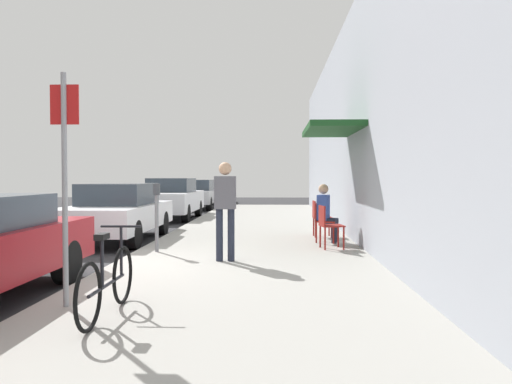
{
  "coord_description": "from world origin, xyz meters",
  "views": [
    {
      "loc": [
        2.74,
        -7.96,
        1.57
      ],
      "look_at": [
        2.23,
        5.41,
        1.16
      ],
      "focal_mm": 35.1,
      "sensor_mm": 36.0,
      "label": 1
    }
  ],
  "objects_px": {
    "cafe_chair_2": "(319,216)",
    "parked_car_3": "(197,194)",
    "cafe_chair_0": "(328,224)",
    "cafe_chair_1": "(323,219)",
    "parked_car_1": "(118,211)",
    "bicycle_0": "(107,282)",
    "street_sign": "(65,170)",
    "parked_car_2": "(171,198)",
    "parked_car_4": "(211,191)",
    "pedestrian_standing": "(225,203)",
    "parking_meter": "(157,212)",
    "seated_patron_1": "(326,211)"
  },
  "relations": [
    {
      "from": "cafe_chair_0",
      "to": "cafe_chair_2",
      "type": "distance_m",
      "value": 2.01
    },
    {
      "from": "parked_car_3",
      "to": "street_sign",
      "type": "height_order",
      "value": "street_sign"
    },
    {
      "from": "parked_car_2",
      "to": "cafe_chair_1",
      "type": "relative_size",
      "value": 5.06
    },
    {
      "from": "street_sign",
      "to": "cafe_chair_1",
      "type": "height_order",
      "value": "street_sign"
    },
    {
      "from": "seated_patron_1",
      "to": "cafe_chair_0",
      "type": "bearing_deg",
      "value": -93.47
    },
    {
      "from": "cafe_chair_2",
      "to": "parked_car_4",
      "type": "bearing_deg",
      "value": 105.61
    },
    {
      "from": "parked_car_3",
      "to": "cafe_chair_0",
      "type": "relative_size",
      "value": 5.06
    },
    {
      "from": "seated_patron_1",
      "to": "cafe_chair_2",
      "type": "relative_size",
      "value": 1.48
    },
    {
      "from": "parked_car_1",
      "to": "seated_patron_1",
      "type": "xyz_separation_m",
      "value": [
        4.96,
        -0.94,
        0.09
      ]
    },
    {
      "from": "cafe_chair_2",
      "to": "parked_car_3",
      "type": "bearing_deg",
      "value": 111.86
    },
    {
      "from": "bicycle_0",
      "to": "cafe_chair_0",
      "type": "xyz_separation_m",
      "value": [
        2.8,
        5.0,
        0.14
      ]
    },
    {
      "from": "parked_car_4",
      "to": "parking_meter",
      "type": "xyz_separation_m",
      "value": [
        1.55,
        -20.08,
        0.17
      ]
    },
    {
      "from": "parked_car_4",
      "to": "parked_car_1",
      "type": "bearing_deg",
      "value": -90.0
    },
    {
      "from": "parked_car_2",
      "to": "pedestrian_standing",
      "type": "height_order",
      "value": "pedestrian_standing"
    },
    {
      "from": "seated_patron_1",
      "to": "parked_car_2",
      "type": "bearing_deg",
      "value": 124.34
    },
    {
      "from": "parked_car_2",
      "to": "pedestrian_standing",
      "type": "distance_m",
      "value": 10.27
    },
    {
      "from": "parked_car_3",
      "to": "street_sign",
      "type": "xyz_separation_m",
      "value": [
        1.5,
        -18.84,
        0.91
      ]
    },
    {
      "from": "parked_car_1",
      "to": "cafe_chair_0",
      "type": "distance_m",
      "value": 5.27
    },
    {
      "from": "parked_car_1",
      "to": "parked_car_2",
      "type": "height_order",
      "value": "parked_car_2"
    },
    {
      "from": "street_sign",
      "to": "bicycle_0",
      "type": "relative_size",
      "value": 1.52
    },
    {
      "from": "parking_meter",
      "to": "pedestrian_standing",
      "type": "height_order",
      "value": "pedestrian_standing"
    },
    {
      "from": "parking_meter",
      "to": "parked_car_4",
      "type": "bearing_deg",
      "value": 94.41
    },
    {
      "from": "bicycle_0",
      "to": "pedestrian_standing",
      "type": "distance_m",
      "value": 3.61
    },
    {
      "from": "seated_patron_1",
      "to": "pedestrian_standing",
      "type": "relative_size",
      "value": 0.76
    },
    {
      "from": "cafe_chair_1",
      "to": "street_sign",
      "type": "bearing_deg",
      "value": -121.16
    },
    {
      "from": "pedestrian_standing",
      "to": "cafe_chair_1",
      "type": "bearing_deg",
      "value": 53.23
    },
    {
      "from": "parked_car_4",
      "to": "cafe_chair_2",
      "type": "height_order",
      "value": "parked_car_4"
    },
    {
      "from": "parked_car_4",
      "to": "cafe_chair_0",
      "type": "height_order",
      "value": "parked_car_4"
    },
    {
      "from": "parked_car_2",
      "to": "bicycle_0",
      "type": "relative_size",
      "value": 2.57
    },
    {
      "from": "cafe_chair_0",
      "to": "cafe_chair_2",
      "type": "height_order",
      "value": "same"
    },
    {
      "from": "parking_meter",
      "to": "cafe_chair_1",
      "type": "height_order",
      "value": "parking_meter"
    },
    {
      "from": "parked_car_3",
      "to": "cafe_chair_1",
      "type": "distance_m",
      "value": 14.09
    },
    {
      "from": "parked_car_2",
      "to": "street_sign",
      "type": "height_order",
      "value": "street_sign"
    },
    {
      "from": "parked_car_2",
      "to": "parked_car_4",
      "type": "xyz_separation_m",
      "value": [
        0.0,
        11.29,
        -0.06
      ]
    },
    {
      "from": "cafe_chair_0",
      "to": "seated_patron_1",
      "type": "height_order",
      "value": "seated_patron_1"
    },
    {
      "from": "parked_car_4",
      "to": "seated_patron_1",
      "type": "distance_m",
      "value": 19.21
    },
    {
      "from": "parking_meter",
      "to": "bicycle_0",
      "type": "height_order",
      "value": "parking_meter"
    },
    {
      "from": "parked_car_1",
      "to": "parked_car_4",
      "type": "relative_size",
      "value": 1.0
    },
    {
      "from": "parking_meter",
      "to": "bicycle_0",
      "type": "xyz_separation_m",
      "value": [
        0.55,
        -4.46,
        -0.41
      ]
    },
    {
      "from": "bicycle_0",
      "to": "pedestrian_standing",
      "type": "bearing_deg",
      "value": 75.59
    },
    {
      "from": "parked_car_1",
      "to": "pedestrian_standing",
      "type": "relative_size",
      "value": 2.59
    },
    {
      "from": "cafe_chair_0",
      "to": "seated_patron_1",
      "type": "xyz_separation_m",
      "value": [
        0.06,
        0.99,
        0.19
      ]
    },
    {
      "from": "parked_car_2",
      "to": "cafe_chair_1",
      "type": "height_order",
      "value": "parked_car_2"
    },
    {
      "from": "parked_car_2",
      "to": "pedestrian_standing",
      "type": "relative_size",
      "value": 2.59
    },
    {
      "from": "parked_car_1",
      "to": "parked_car_2",
      "type": "relative_size",
      "value": 1.0
    },
    {
      "from": "cafe_chair_0",
      "to": "parking_meter",
      "type": "bearing_deg",
      "value": -170.92
    },
    {
      "from": "cafe_chair_0",
      "to": "cafe_chair_1",
      "type": "relative_size",
      "value": 1.0
    },
    {
      "from": "cafe_chair_0",
      "to": "cafe_chair_2",
      "type": "bearing_deg",
      "value": 90.03
    },
    {
      "from": "parked_car_1",
      "to": "bicycle_0",
      "type": "height_order",
      "value": "parked_car_1"
    },
    {
      "from": "cafe_chair_2",
      "to": "parking_meter",
      "type": "bearing_deg",
      "value": -142.82
    }
  ]
}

